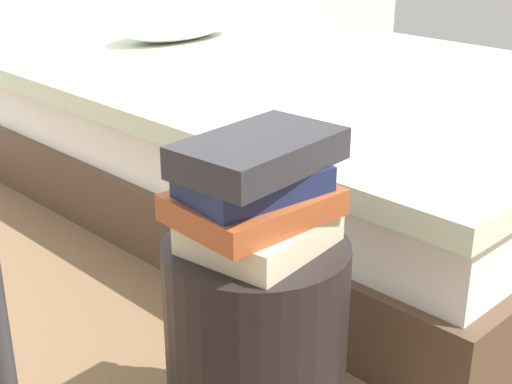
# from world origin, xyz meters

# --- Properties ---
(bed) EXTENTS (1.61, 2.06, 0.62)m
(bed) POSITION_xyz_m (1.08, 0.68, 0.23)
(bed) COLOR #4C3828
(bed) RESTS_ON ground_plane
(side_table) EXTENTS (0.34, 0.34, 0.43)m
(side_table) POSITION_xyz_m (0.00, 0.00, 0.22)
(side_table) COLOR black
(side_table) RESTS_ON ground_plane
(book_cream) EXTENTS (0.25, 0.23, 0.06)m
(book_cream) POSITION_xyz_m (0.00, -0.01, 0.46)
(book_cream) COLOR beige
(book_cream) RESTS_ON side_table
(book_rust) EXTENTS (0.29, 0.23, 0.05)m
(book_rust) POSITION_xyz_m (-0.01, 0.00, 0.51)
(book_rust) COLOR #994723
(book_rust) RESTS_ON book_cream
(book_navy) EXTENTS (0.26, 0.19, 0.04)m
(book_navy) POSITION_xyz_m (-0.01, -0.01, 0.56)
(book_navy) COLOR #19234C
(book_navy) RESTS_ON book_rust
(book_charcoal) EXTENTS (0.30, 0.19, 0.06)m
(book_charcoal) POSITION_xyz_m (0.00, -0.01, 0.61)
(book_charcoal) COLOR #28282D
(book_charcoal) RESTS_ON book_navy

